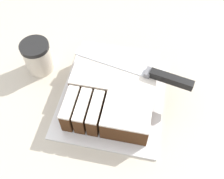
# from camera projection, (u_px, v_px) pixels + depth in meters

# --- Properties ---
(ground_plane) EXTENTS (8.00, 8.00, 0.00)m
(ground_plane) POSITION_uv_depth(u_px,v_px,m) (108.00, 170.00, 1.58)
(ground_plane) COLOR #9E9384
(countertop) EXTENTS (1.40, 1.10, 0.91)m
(countertop) POSITION_uv_depth(u_px,v_px,m) (106.00, 139.00, 1.20)
(countertop) COLOR beige
(countertop) RESTS_ON ground_plane
(cake_board) EXTENTS (0.30, 0.34, 0.01)m
(cake_board) POSITION_uv_depth(u_px,v_px,m) (112.00, 97.00, 0.79)
(cake_board) COLOR white
(cake_board) RESTS_ON countertop
(cake) EXTENTS (0.24, 0.27, 0.08)m
(cake) POSITION_uv_depth(u_px,v_px,m) (113.00, 89.00, 0.76)
(cake) COLOR #472814
(cake) RESTS_ON cake_board
(knife) EXTENTS (0.35, 0.10, 0.02)m
(knife) POSITION_uv_depth(u_px,v_px,m) (155.00, 74.00, 0.73)
(knife) COLOR silver
(knife) RESTS_ON cake
(coffee_cup) EXTENTS (0.09, 0.09, 0.11)m
(coffee_cup) POSITION_uv_depth(u_px,v_px,m) (38.00, 57.00, 0.81)
(coffee_cup) COLOR beige
(coffee_cup) RESTS_ON countertop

